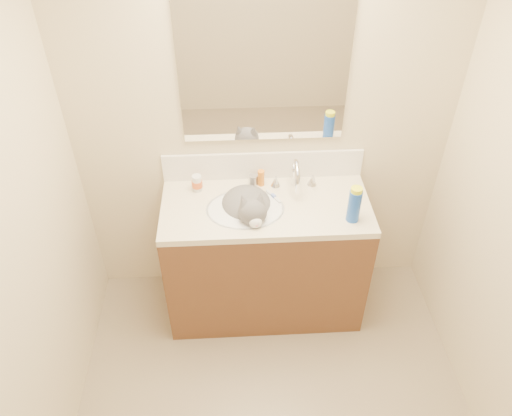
{
  "coord_description": "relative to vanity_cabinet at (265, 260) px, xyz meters",
  "views": [
    {
      "loc": [
        -0.18,
        -1.22,
        2.67
      ],
      "look_at": [
        -0.06,
        0.92,
        0.88
      ],
      "focal_mm": 35.0,
      "sensor_mm": 36.0,
      "label": 1
    }
  ],
  "objects": [
    {
      "name": "room_shell",
      "position": [
        0.0,
        -0.97,
        1.08
      ],
      "size": [
        2.24,
        2.54,
        2.52
      ],
      "color": "beige",
      "rests_on": "ground"
    },
    {
      "name": "vanity_cabinet",
      "position": [
        0.0,
        0.0,
        0.0
      ],
      "size": [
        1.2,
        0.55,
        0.82
      ],
      "primitive_type": "cube",
      "color": "brown",
      "rests_on": "ground"
    },
    {
      "name": "counter_slab",
      "position": [
        0.0,
        0.0,
        0.43
      ],
      "size": [
        1.2,
        0.55,
        0.04
      ],
      "primitive_type": "cube",
      "color": "beige",
      "rests_on": "vanity_cabinet"
    },
    {
      "name": "basin",
      "position": [
        -0.12,
        -0.03,
        0.38
      ],
      "size": [
        0.45,
        0.36,
        0.14
      ],
      "primitive_type": "ellipsoid",
      "color": "white",
      "rests_on": "vanity_cabinet"
    },
    {
      "name": "faucet",
      "position": [
        0.18,
        0.14,
        0.54
      ],
      "size": [
        0.28,
        0.2,
        0.21
      ],
      "color": "silver",
      "rests_on": "counter_slab"
    },
    {
      "name": "cat",
      "position": [
        -0.1,
        -0.0,
        0.43
      ],
      "size": [
        0.39,
        0.45,
        0.33
      ],
      "rotation": [
        0.0,
        0.0,
        0.19
      ],
      "color": "#575457",
      "rests_on": "basin"
    },
    {
      "name": "backsplash",
      "position": [
        0.0,
        0.26,
        0.54
      ],
      "size": [
        1.2,
        0.02,
        0.18
      ],
      "primitive_type": "cube",
      "color": "white",
      "rests_on": "counter_slab"
    },
    {
      "name": "mirror",
      "position": [
        0.0,
        0.26,
        1.13
      ],
      "size": [
        0.9,
        0.02,
        0.8
      ],
      "primitive_type": "cube",
      "color": "white",
      "rests_on": "room_shell"
    },
    {
      "name": "pill_bottle",
      "position": [
        -0.4,
        0.16,
        0.5
      ],
      "size": [
        0.06,
        0.06,
        0.1
      ],
      "primitive_type": "cylinder",
      "rotation": [
        0.0,
        0.0,
        0.12
      ],
      "color": "silver",
      "rests_on": "counter_slab"
    },
    {
      "name": "pill_label",
      "position": [
        -0.4,
        0.16,
        0.5
      ],
      "size": [
        0.07,
        0.07,
        0.04
      ],
      "primitive_type": "cylinder",
      "rotation": [
        0.0,
        0.0,
        0.12
      ],
      "color": "#CF5622",
      "rests_on": "pill_bottle"
    },
    {
      "name": "silver_jar",
      "position": [
        -0.06,
        0.2,
        0.48
      ],
      "size": [
        0.07,
        0.07,
        0.06
      ],
      "primitive_type": "cylinder",
      "rotation": [
        0.0,
        0.0,
        -0.41
      ],
      "color": "#B7B7BC",
      "rests_on": "counter_slab"
    },
    {
      "name": "amber_bottle",
      "position": [
        -0.02,
        0.19,
        0.5
      ],
      "size": [
        0.05,
        0.05,
        0.1
      ],
      "primitive_type": "cylinder",
      "rotation": [
        0.0,
        0.0,
        -0.19
      ],
      "color": "orange",
      "rests_on": "counter_slab"
    },
    {
      "name": "toothbrush",
      "position": [
        0.05,
        0.07,
        0.45
      ],
      "size": [
        0.08,
        0.13,
        0.01
      ],
      "primitive_type": "cube",
      "rotation": [
        0.0,
        0.0,
        0.54
      ],
      "color": "silver",
      "rests_on": "counter_slab"
    },
    {
      "name": "toothbrush_head",
      "position": [
        0.05,
        0.07,
        0.46
      ],
      "size": [
        0.03,
        0.04,
        0.02
      ],
      "primitive_type": "cube",
      "rotation": [
        0.0,
        0.0,
        0.54
      ],
      "color": "#6882DD",
      "rests_on": "counter_slab"
    },
    {
      "name": "spray_can",
      "position": [
        0.47,
        -0.15,
        0.55
      ],
      "size": [
        0.08,
        0.08,
        0.19
      ],
      "primitive_type": "cylinder",
      "rotation": [
        0.0,
        0.0,
        -0.16
      ],
      "color": "blue",
      "rests_on": "counter_slab"
    },
    {
      "name": "spray_cap",
      "position": [
        0.47,
        -0.15,
        0.65
      ],
      "size": [
        0.07,
        0.07,
        0.04
      ],
      "primitive_type": "cylinder",
      "rotation": [
        0.0,
        0.0,
        -0.16
      ],
      "color": "yellow",
      "rests_on": "spray_can"
    }
  ]
}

